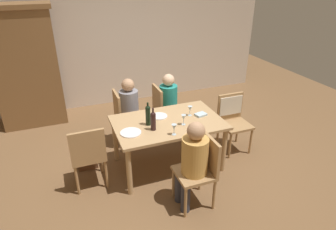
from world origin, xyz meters
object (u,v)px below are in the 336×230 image
dinner_plate_host (131,133)px  handbag (88,162)px  person_man_guest (131,106)px  wine_bottle_dark_red (153,120)px  chair_near (201,167)px  chair_right_end (232,114)px  dining_table (168,127)px  wine_glass_centre (174,127)px  chair_left_end (88,153)px  dinner_plate_guest_left (159,116)px  chair_far_right (164,108)px  armoire_cabinet (26,67)px  wine_glass_near_left (184,118)px  wine_glass_near_right (190,109)px  chair_far_left (125,114)px  wine_bottle_tall_green (148,115)px  person_woman_host (193,160)px  person_man_bearded (170,100)px

dinner_plate_host → handbag: (-0.57, 0.48, -0.64)m
person_man_guest → wine_bottle_dark_red: 1.05m
chair_near → chair_right_end: (1.06, 1.00, 0.06)m
dining_table → wine_glass_centre: wine_glass_centre is taller
chair_left_end → dinner_plate_guest_left: 1.14m
chair_near → chair_far_right: 1.75m
armoire_cabinet → dinner_plate_host: armoire_cabinet is taller
wine_bottle_dark_red → wine_glass_near_left: (0.44, -0.01, -0.04)m
wine_glass_near_right → dinner_plate_guest_left: size_ratio=0.62×
chair_left_end → dinner_plate_guest_left: chair_left_end is taller
chair_far_right → dinner_plate_host: (-0.84, -1.00, 0.22)m
chair_far_left → chair_right_end: bearing=64.7°
wine_bottle_tall_green → wine_glass_near_left: size_ratio=2.25×
person_woman_host → dinner_plate_guest_left: bearing=2.2°
chair_far_left → chair_left_end: 1.20m
chair_far_right → person_man_bearded: bearing=90.0°
chair_right_end → person_man_guest: person_man_guest is taller
wine_glass_centre → handbag: wine_glass_centre is taller
armoire_cabinet → chair_right_end: (3.01, -2.12, -0.50)m
person_woman_host → wine_glass_near_left: bearing=-15.2°
chair_left_end → wine_glass_centre: bearing=-14.8°
wine_bottle_tall_green → wine_glass_near_left: 0.49m
armoire_cabinet → wine_glass_centre: size_ratio=14.63×
chair_far_left → chair_left_end: bearing=-36.7°
armoire_cabinet → chair_near: bearing=-57.9°
wine_bottle_dark_red → wine_glass_near_right: 0.67m
chair_far_left → wine_glass_centre: size_ratio=6.17×
wine_bottle_tall_green → dinner_plate_guest_left: (0.22, 0.18, -0.15)m
wine_bottle_tall_green → wine_bottle_dark_red: wine_bottle_tall_green is taller
person_man_guest → person_man_bearded: bearing=90.0°
dining_table → dinner_plate_host: 0.60m
chair_near → wine_bottle_dark_red: size_ratio=2.88×
person_man_guest → handbag: size_ratio=4.05×
wine_bottle_dark_red → wine_glass_near_left: bearing=-1.7°
wine_bottle_dark_red → handbag: size_ratio=1.14×
chair_far_right → handbag: 1.56m
chair_near → person_man_guest: person_man_guest is taller
dining_table → chair_far_right: bearing=73.5°
wine_glass_centre → dinner_plate_host: size_ratio=0.54×
dining_table → wine_glass_centre: bearing=-99.2°
person_man_bearded → dinner_plate_host: person_man_bearded is taller
wine_glass_centre → dinner_plate_guest_left: 0.57m
person_woman_host → dinner_plate_host: person_woman_host is taller
chair_far_right → wine_glass_near_right: bearing=7.7°
wine_bottle_dark_red → chair_near: bearing=-63.6°
armoire_cabinet → wine_glass_near_left: size_ratio=14.63×
wine_glass_centre → dinner_plate_host: wine_glass_centre is taller
wine_glass_near_right → dining_table: bearing=-170.9°
chair_right_end → wine_glass_near_right: size_ratio=6.17×
wine_bottle_tall_green → wine_glass_near_right: bearing=4.6°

